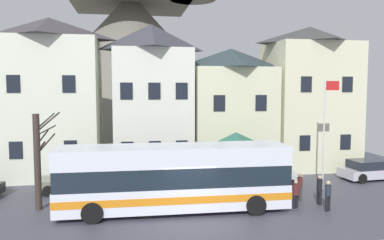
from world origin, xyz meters
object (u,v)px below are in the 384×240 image
(transit_bus, at_px, (174,179))
(flagpole, at_px, (325,126))
(pedestrian_03, at_px, (319,189))
(public_bench, at_px, (203,174))
(townhouse_02, at_px, (152,99))
(townhouse_04, at_px, (309,97))
(pedestrian_01, at_px, (300,186))
(parked_car_02, at_px, (75,180))
(pedestrian_00, at_px, (296,192))
(parked_car_00, at_px, (369,170))
(pedestrian_02, at_px, (328,194))
(bare_tree_00, at_px, (38,160))
(hilltop_castle, at_px, (132,58))
(parked_car_03, at_px, (266,176))
(bus_shelter, at_px, (236,142))
(townhouse_01, at_px, (51,98))
(townhouse_03, at_px, (231,110))

(transit_bus, relative_size, flagpole, 1.72)
(pedestrian_03, relative_size, public_bench, 0.98)
(townhouse_02, distance_m, public_bench, 6.83)
(townhouse_04, distance_m, pedestrian_01, 10.88)
(pedestrian_01, bearing_deg, parked_car_02, 162.28)
(flagpole, bearing_deg, pedestrian_00, -135.74)
(parked_car_00, height_order, pedestrian_01, pedestrian_01)
(pedestrian_02, xyz_separation_m, bare_tree_00, (-14.42, 2.65, 1.69))
(flagpole, bearing_deg, townhouse_02, 146.50)
(transit_bus, distance_m, pedestrian_00, 6.32)
(hilltop_castle, bearing_deg, pedestrian_03, -72.28)
(hilltop_castle, bearing_deg, townhouse_02, -86.58)
(townhouse_04, relative_size, parked_car_02, 2.61)
(parked_car_03, distance_m, flagpole, 4.75)
(bare_tree_00, bearing_deg, bus_shelter, 10.01)
(parked_car_03, bearing_deg, pedestrian_00, -86.27)
(townhouse_01, distance_m, pedestrian_01, 17.70)
(parked_car_02, relative_size, pedestrian_02, 2.68)
(pedestrian_00, xyz_separation_m, bare_tree_00, (-13.02, 1.94, 1.73))
(townhouse_01, xyz_separation_m, parked_car_03, (13.88, -5.56, -4.86))
(parked_car_03, height_order, pedestrian_01, pedestrian_01)
(townhouse_01, height_order, pedestrian_00, townhouse_01)
(parked_car_03, xyz_separation_m, pedestrian_03, (1.50, -4.01, 0.17))
(transit_bus, xyz_separation_m, public_bench, (2.63, 5.85, -1.21))
(townhouse_01, xyz_separation_m, public_bench, (10.23, -3.60, -5.06))
(flagpole, bearing_deg, pedestrian_01, -141.79)
(parked_car_03, relative_size, pedestrian_01, 2.71)
(parked_car_00, relative_size, flagpole, 0.61)
(pedestrian_00, bearing_deg, pedestrian_02, -26.83)
(parked_car_02, bearing_deg, pedestrian_02, 153.54)
(parked_car_02, distance_m, pedestrian_02, 14.38)
(townhouse_03, height_order, flagpole, townhouse_03)
(transit_bus, relative_size, pedestrian_00, 7.76)
(townhouse_03, relative_size, pedestrian_00, 6.16)
(pedestrian_03, bearing_deg, bare_tree_00, 173.93)
(townhouse_01, bearing_deg, bus_shelter, -27.45)
(pedestrian_00, bearing_deg, townhouse_02, 124.36)
(townhouse_04, bearing_deg, bare_tree_00, -156.69)
(bus_shelter, bearing_deg, townhouse_03, 77.99)
(pedestrian_02, relative_size, bare_tree_00, 0.31)
(hilltop_castle, height_order, transit_bus, hilltop_castle)
(pedestrian_02, xyz_separation_m, pedestrian_03, (0.12, 1.11, -0.04))
(pedestrian_02, bearing_deg, parked_car_03, 105.05)
(parked_car_02, bearing_deg, pedestrian_03, 157.86)
(transit_bus, height_order, pedestrian_02, transit_bus)
(townhouse_02, height_order, hilltop_castle, hilltop_castle)
(townhouse_04, distance_m, public_bench, 10.98)
(pedestrian_00, xyz_separation_m, pedestrian_03, (1.53, 0.40, 0.01))
(parked_car_02, bearing_deg, hilltop_castle, -100.37)
(parked_car_02, bearing_deg, bare_tree_00, 66.19)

